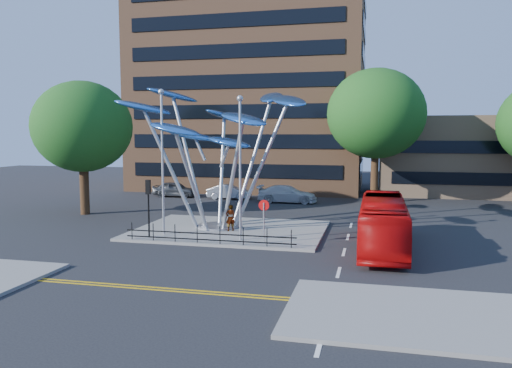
% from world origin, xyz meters
% --- Properties ---
extents(ground, '(120.00, 120.00, 0.00)m').
position_xyz_m(ground, '(0.00, 0.00, 0.00)').
color(ground, black).
rests_on(ground, ground).
extents(traffic_island, '(12.00, 9.00, 0.15)m').
position_xyz_m(traffic_island, '(-1.00, 6.00, 0.07)').
color(traffic_island, slate).
rests_on(traffic_island, ground).
extents(pavement_right, '(12.00, 6.00, 0.15)m').
position_xyz_m(pavement_right, '(11.00, -7.00, 0.07)').
color(pavement_right, slate).
rests_on(pavement_right, ground).
extents(double_yellow_near, '(40.00, 0.12, 0.01)m').
position_xyz_m(double_yellow_near, '(0.00, -6.00, 0.01)').
color(double_yellow_near, gold).
rests_on(double_yellow_near, ground).
extents(double_yellow_far, '(40.00, 0.12, 0.01)m').
position_xyz_m(double_yellow_far, '(0.00, -6.30, 0.01)').
color(double_yellow_far, gold).
rests_on(double_yellow_far, ground).
extents(brick_tower, '(25.00, 15.00, 30.00)m').
position_xyz_m(brick_tower, '(-6.00, 32.00, 15.00)').
color(brick_tower, brown).
rests_on(brick_tower, ground).
extents(low_building_near, '(15.00, 8.00, 8.00)m').
position_xyz_m(low_building_near, '(16.00, 30.00, 4.00)').
color(low_building_near, tan).
rests_on(low_building_near, ground).
extents(tree_right, '(8.80, 8.80, 12.11)m').
position_xyz_m(tree_right, '(8.00, 22.00, 8.04)').
color(tree_right, black).
rests_on(tree_right, ground).
extents(tree_left, '(7.60, 7.60, 10.32)m').
position_xyz_m(tree_left, '(-14.00, 10.00, 6.79)').
color(tree_left, black).
rests_on(tree_left, ground).
extents(leaf_sculpture, '(12.72, 9.54, 9.51)m').
position_xyz_m(leaf_sculpture, '(-2.07, 6.68, 6.87)').
color(leaf_sculpture, '#9EA0A5').
rests_on(leaf_sculpture, traffic_island).
extents(street_lamp_left, '(0.36, 0.36, 8.80)m').
position_xyz_m(street_lamp_left, '(-4.50, 3.50, 5.36)').
color(street_lamp_left, '#9EA0A5').
rests_on(street_lamp_left, traffic_island).
extents(street_lamp_right, '(0.36, 0.36, 8.30)m').
position_xyz_m(street_lamp_right, '(0.50, 3.00, 5.09)').
color(street_lamp_right, '#9EA0A5').
rests_on(street_lamp_right, traffic_island).
extents(traffic_light_island, '(0.28, 0.18, 3.42)m').
position_xyz_m(traffic_light_island, '(-5.00, 2.50, 2.61)').
color(traffic_light_island, black).
rests_on(traffic_light_island, traffic_island).
extents(no_entry_sign_island, '(0.60, 0.10, 2.45)m').
position_xyz_m(no_entry_sign_island, '(2.00, 2.52, 1.82)').
color(no_entry_sign_island, '#9EA0A5').
rests_on(no_entry_sign_island, traffic_island).
extents(pedestrian_railing_front, '(10.00, 0.06, 1.00)m').
position_xyz_m(pedestrian_railing_front, '(-1.00, 1.70, 0.55)').
color(pedestrian_railing_front, black).
rests_on(pedestrian_railing_front, traffic_island).
extents(red_bus, '(2.42, 10.19, 2.84)m').
position_xyz_m(red_bus, '(8.50, 3.27, 1.42)').
color(red_bus, '#AF0808').
rests_on(red_bus, ground).
extents(pedestrian, '(0.73, 0.68, 1.68)m').
position_xyz_m(pedestrian, '(-0.81, 5.42, 0.99)').
color(pedestrian, gray).
rests_on(pedestrian, traffic_island).
extents(parked_car_left, '(4.44, 1.79, 1.51)m').
position_xyz_m(parked_car_left, '(-11.31, 21.61, 0.76)').
color(parked_car_left, '#3B3E42').
rests_on(parked_car_left, ground).
extents(parked_car_mid, '(4.28, 1.77, 1.38)m').
position_xyz_m(parked_car_mid, '(-5.57, 21.20, 0.69)').
color(parked_car_mid, '#A9ABB1').
rests_on(parked_car_mid, ground).
extents(parked_car_right, '(5.47, 2.38, 1.57)m').
position_xyz_m(parked_car_right, '(0.27, 20.11, 0.78)').
color(parked_car_right, silver).
rests_on(parked_car_right, ground).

